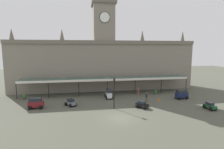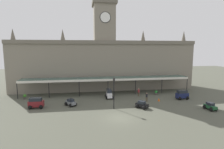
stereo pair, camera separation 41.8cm
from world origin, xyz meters
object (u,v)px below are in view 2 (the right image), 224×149
traffic_cone (159,100)px  car_grey_sedan (71,103)px  car_black_sedan (142,105)px  car_green_sedan (210,107)px  pedestrian_beside_cars (147,97)px  planter_by_canopy (25,97)px  planter_near_kerb (156,93)px  car_navy_van (182,95)px  pedestrian_near_entrance (139,92)px  victorian_lamppost (114,89)px  car_white_van (109,94)px  car_maroon_van (36,103)px

traffic_cone → car_grey_sedan: bearing=-178.8°
car_black_sedan → car_green_sedan: bearing=-12.9°
car_black_sedan → pedestrian_beside_cars: (2.04, 3.49, 0.41)m
car_green_sedan → planter_by_canopy: bearing=160.6°
pedestrian_beside_cars → planter_near_kerb: (3.66, 4.43, -0.42)m
car_grey_sedan → pedestrian_beside_cars: size_ratio=1.35×
car_navy_van → traffic_cone: car_navy_van is taller
car_navy_van → planter_by_canopy: (-30.21, 4.65, -0.32)m
pedestrian_beside_cars → car_navy_van: bearing=4.0°
pedestrian_near_entrance → victorian_lamppost: bearing=-132.1°
pedestrian_near_entrance → traffic_cone: 4.87m
car_white_van → planter_by_canopy: (-16.30, 1.79, -0.32)m
pedestrian_beside_cars → traffic_cone: (2.38, -0.05, -0.61)m
car_green_sedan → car_grey_sedan: bearing=166.0°
car_green_sedan → planter_near_kerb: 11.46m
pedestrian_beside_cars → car_grey_sedan: bearing=-178.4°
car_black_sedan → planter_near_kerb: size_ratio=2.33×
car_navy_van → car_white_van: (-13.92, 2.87, 0.00)m
car_navy_van → victorian_lamppost: bearing=-165.8°
car_green_sedan → car_black_sedan: bearing=167.1°
car_green_sedan → car_black_sedan: (-10.59, 2.43, 0.00)m
victorian_lamppost → pedestrian_beside_cars: bearing=24.5°
car_maroon_van → traffic_cone: car_maroon_van is taller
car_green_sedan → car_navy_van: size_ratio=0.86×
car_maroon_van → victorian_lamppost: bearing=-9.5°
planter_by_canopy → pedestrian_beside_cars: bearing=-12.7°
car_white_van → car_navy_van: bearing=-11.6°
pedestrian_beside_cars → traffic_cone: pedestrian_beside_cars is taller
car_maroon_van → car_grey_sedan: 5.54m
car_grey_sedan → car_white_van: bearing=27.6°
car_maroon_van → pedestrian_near_entrance: 19.55m
car_grey_sedan → car_white_van: (7.19, 3.76, 0.30)m
car_green_sedan → traffic_cone: 8.53m
car_grey_sedan → victorian_lamppost: victorian_lamppost is taller
car_maroon_van → pedestrian_near_entrance: size_ratio=1.45×
car_green_sedan → victorian_lamppost: (-15.20, 2.89, 2.71)m
car_navy_van → pedestrian_beside_cars: car_navy_van is taller
car_grey_sedan → traffic_cone: 16.14m
car_grey_sedan → car_white_van: 8.12m
car_green_sedan → car_white_van: size_ratio=0.89×
pedestrian_near_entrance → planter_near_kerb: (3.99, 0.49, -0.42)m
victorian_lamppost → planter_near_kerb: size_ratio=5.41×
car_navy_van → victorian_lamppost: victorian_lamppost is taller
car_white_van → pedestrian_beside_cars: (6.56, -3.38, 0.10)m
car_black_sedan → pedestrian_beside_cars: bearing=59.7°
car_white_van → pedestrian_near_entrance: size_ratio=1.44×
victorian_lamppost → traffic_cone: victorian_lamppost is taller
car_grey_sedan → victorian_lamppost: size_ratio=0.43×
car_maroon_van → pedestrian_beside_cars: bearing=2.7°
car_navy_van → pedestrian_near_entrance: size_ratio=1.49×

